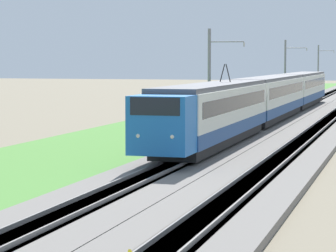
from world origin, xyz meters
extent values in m
cube|color=slate|center=(50.00, 0.00, 0.15)|extent=(240.00, 4.40, 0.30)
cube|color=slate|center=(50.00, -4.44, 0.15)|extent=(240.00, 4.40, 0.30)
cube|color=#4C4238|center=(50.00, 0.00, 0.15)|extent=(240.00, 1.57, 0.30)
cube|color=gray|center=(50.00, 0.53, 0.38)|extent=(240.00, 0.07, 0.15)
cube|color=gray|center=(50.00, -0.53, 0.38)|extent=(240.00, 0.07, 0.15)
cube|color=#4C4238|center=(50.00, -4.44, 0.15)|extent=(240.00, 1.57, 0.30)
cube|color=gray|center=(50.00, -3.91, 0.38)|extent=(240.00, 0.07, 0.15)
cube|color=gray|center=(50.00, -4.98, 0.38)|extent=(240.00, 0.07, 0.15)
cube|color=#4C8438|center=(50.00, 5.38, 0.06)|extent=(240.00, 13.19, 0.12)
cube|color=blue|center=(24.10, 0.00, 2.30)|extent=(2.09, 2.69, 2.60)
cube|color=black|center=(23.78, 0.00, 3.17)|extent=(1.51, 2.24, 0.78)
sphere|color=#F2EAC6|center=(23.10, 0.77, 1.88)|extent=(0.20, 0.20, 0.20)
sphere|color=#F2EAC6|center=(23.10, -0.77, 1.88)|extent=(0.20, 0.20, 0.20)
cube|color=navy|center=(34.43, 0.00, 1.36)|extent=(18.56, 2.80, 0.73)
cube|color=silver|center=(34.43, 0.00, 2.66)|extent=(18.56, 2.80, 1.87)
cube|color=black|center=(34.43, 0.00, 2.81)|extent=(17.08, 2.82, 0.79)
cube|color=#515156|center=(34.43, 0.00, 3.72)|extent=(18.56, 2.58, 0.25)
cube|color=black|center=(34.43, 0.00, 0.72)|extent=(17.63, 2.38, 0.55)
cylinder|color=black|center=(26.95, 0.53, 0.88)|extent=(0.86, 0.12, 0.86)
cylinder|color=black|center=(26.95, -0.53, 0.88)|extent=(0.86, 0.12, 0.86)
cube|color=navy|center=(54.64, 0.00, 1.36)|extent=(20.66, 2.80, 0.73)
cube|color=silver|center=(54.64, 0.00, 2.66)|extent=(20.66, 2.80, 1.87)
cube|color=black|center=(54.64, 0.00, 2.81)|extent=(19.00, 2.82, 0.79)
cube|color=#515156|center=(54.64, 0.00, 3.72)|extent=(20.66, 2.58, 0.25)
cube|color=black|center=(54.64, 0.00, 0.72)|extent=(19.62, 2.38, 0.55)
cube|color=navy|center=(75.89, 0.00, 1.36)|extent=(20.66, 2.80, 0.73)
cube|color=silver|center=(75.89, 0.00, 2.66)|extent=(20.66, 2.80, 1.87)
cube|color=black|center=(75.89, 0.00, 2.81)|extent=(19.00, 2.82, 0.79)
cube|color=#515156|center=(75.89, 0.00, 3.72)|extent=(20.66, 2.58, 0.25)
cube|color=black|center=(75.89, 0.00, 0.72)|extent=(19.62, 2.38, 0.55)
cylinder|color=black|center=(37.21, 0.17, 4.40)|extent=(0.06, 0.33, 1.08)
cylinder|color=black|center=(37.21, -0.17, 4.40)|extent=(0.06, 0.33, 1.08)
cube|color=black|center=(26.95, 0.00, 0.00)|extent=(0.10, 0.10, 0.00)
cylinder|color=slate|center=(43.61, 2.51, 3.66)|extent=(0.22, 0.22, 7.31)
cylinder|color=slate|center=(43.61, 1.31, 6.41)|extent=(0.08, 2.40, 0.08)
cylinder|color=#B2ADA8|center=(43.61, 0.11, 6.21)|extent=(0.10, 0.10, 0.30)
cylinder|color=slate|center=(80.49, 2.51, 3.74)|extent=(0.22, 0.22, 7.47)
cylinder|color=slate|center=(80.49, 1.31, 6.57)|extent=(0.08, 2.40, 0.08)
cylinder|color=#B2ADA8|center=(80.49, 0.11, 6.37)|extent=(0.10, 0.10, 0.30)
cylinder|color=slate|center=(117.38, 2.51, 3.80)|extent=(0.22, 0.22, 7.60)
cylinder|color=slate|center=(117.38, 1.31, 6.70)|extent=(0.08, 2.40, 0.08)
cylinder|color=#B2ADA8|center=(117.38, 0.11, 6.50)|extent=(0.10, 0.10, 0.30)
camera|label=1|loc=(-9.44, -10.15, 5.13)|focal=85.00mm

